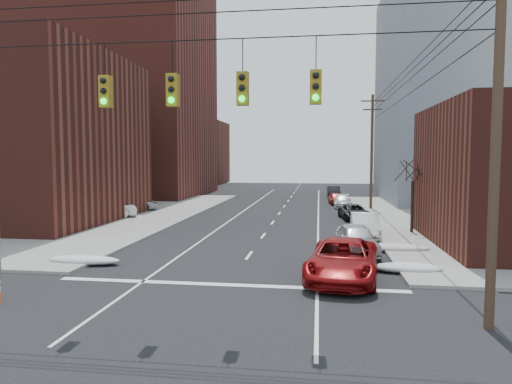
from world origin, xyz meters
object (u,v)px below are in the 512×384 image
(parked_car_f, at_px, (333,192))
(lot_car_a, at_px, (108,208))
(parked_car_a, at_px, (357,239))
(parked_car_d, at_px, (343,201))
(lot_car_c, at_px, (39,208))
(parked_car_c, at_px, (354,212))
(parked_car_e, at_px, (336,198))
(red_pickup, at_px, (343,260))
(lot_car_b, at_px, (133,203))
(parked_car_b, at_px, (365,226))
(lot_car_d, at_px, (86,205))

(parked_car_f, xyz_separation_m, lot_car_a, (-18.91, -23.11, 0.18))
(parked_car_a, xyz_separation_m, parked_car_d, (0.41, 22.40, -0.15))
(lot_car_c, bearing_deg, parked_car_a, -122.24)
(lot_car_a, bearing_deg, parked_car_c, -105.18)
(parked_car_e, bearing_deg, lot_car_a, -147.02)
(parked_car_d, bearing_deg, parked_car_c, -86.61)
(parked_car_d, xyz_separation_m, lot_car_c, (-25.81, -11.13, 0.18))
(parked_car_c, xyz_separation_m, lot_car_a, (-19.95, -2.56, 0.29))
(red_pickup, height_order, parked_car_f, red_pickup)
(parked_car_f, relative_size, lot_car_b, 0.96)
(lot_car_c, bearing_deg, parked_car_d, -74.99)
(parked_car_b, xyz_separation_m, parked_car_d, (-0.49, 17.47, -0.14))
(lot_car_b, xyz_separation_m, lot_car_c, (-6.30, -4.91, 0.01))
(parked_car_b, distance_m, parked_car_e, 20.77)
(parked_car_b, xyz_separation_m, parked_car_f, (-1.05, 29.07, -0.04))
(parked_car_b, bearing_deg, lot_car_c, 167.68)
(parked_car_b, bearing_deg, lot_car_a, 164.57)
(parked_car_c, bearing_deg, parked_car_f, 85.50)
(parked_car_f, bearing_deg, red_pickup, -92.57)
(parked_car_a, xyz_separation_m, lot_car_b, (-19.10, 16.19, 0.02))
(lot_car_a, distance_m, lot_car_d, 4.80)
(parked_car_d, distance_m, parked_car_f, 11.62)
(lot_car_b, bearing_deg, parked_car_d, -84.11)
(parked_car_a, height_order, parked_car_c, parked_car_a)
(lot_car_a, xyz_separation_m, lot_car_d, (-3.58, 3.20, -0.08))
(parked_car_c, height_order, parked_car_d, parked_car_d)
(lot_car_a, bearing_deg, parked_car_a, -142.28)
(parked_car_e, xyz_separation_m, lot_car_d, (-22.55, -11.58, 0.19))
(red_pickup, relative_size, lot_car_a, 1.29)
(parked_car_f, bearing_deg, lot_car_d, -139.84)
(red_pickup, height_order, parked_car_c, red_pickup)
(parked_car_e, relative_size, lot_car_a, 0.82)
(lot_car_a, bearing_deg, lot_car_b, -21.96)
(red_pickup, bearing_deg, parked_car_a, 86.62)
(parked_car_b, xyz_separation_m, lot_car_b, (-20.00, 11.25, 0.02))
(red_pickup, bearing_deg, parked_car_c, 91.42)
(lot_car_b, height_order, lot_car_d, lot_car_d)
(parked_car_e, bearing_deg, lot_car_c, -155.30)
(parked_car_d, bearing_deg, lot_car_d, -159.94)
(red_pickup, bearing_deg, lot_car_b, 137.37)
(parked_car_c, bearing_deg, parked_car_d, 85.73)
(parked_car_f, distance_m, lot_car_c, 33.99)
(lot_car_a, bearing_deg, parked_car_d, -81.92)
(parked_car_f, height_order, lot_car_b, parked_car_f)
(parked_car_f, bearing_deg, parked_car_a, -91.11)
(lot_car_b, bearing_deg, red_pickup, -151.55)
(parked_car_a, xyz_separation_m, lot_car_d, (-22.64, 14.10, 0.05))
(parked_car_b, bearing_deg, lot_car_b, 151.87)
(parked_car_a, height_order, lot_car_d, parked_car_a)
(parked_car_a, bearing_deg, red_pickup, -107.20)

